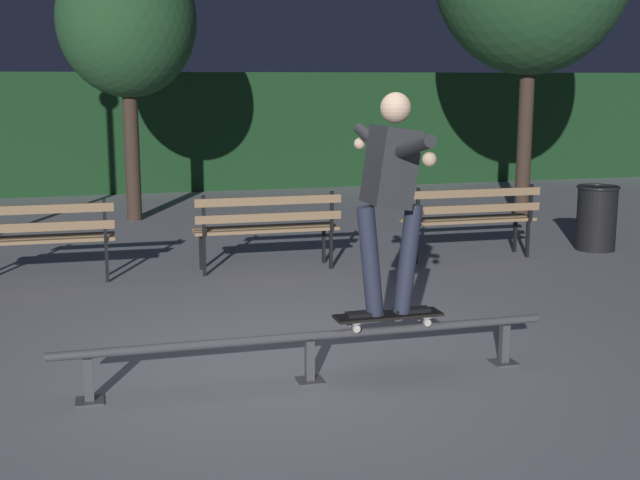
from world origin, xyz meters
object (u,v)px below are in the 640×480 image
skateboarder (391,185)px  trash_can (597,217)px  skateboard (388,316)px  park_bench_left_center (267,223)px  park_bench_right_center (471,214)px  tree_behind_benches (127,22)px  park_bench_leftmost (34,233)px  grind_rail (310,344)px

skateboarder → trash_can: skateboarder is taller
skateboard → park_bench_left_center: (-0.17, 3.51, 0.10)m
skateboarder → park_bench_right_center: (2.26, 3.50, -0.83)m
skateboarder → tree_behind_benches: (-1.41, 7.40, 1.53)m
tree_behind_benches → skateboard: bearing=-79.2°
skateboarder → park_bench_left_center: bearing=92.8°
skateboarder → park_bench_leftmost: (-2.59, 3.50, -0.83)m
skateboarder → tree_behind_benches: size_ratio=0.39×
park_bench_left_center → grind_rail: bearing=-96.7°
grind_rail → trash_can: size_ratio=4.40×
skateboarder → trash_can: bearing=42.1°
grind_rail → park_bench_left_center: bearing=83.3°
skateboard → park_bench_leftmost: park_bench_leftmost is taller
park_bench_left_center → tree_behind_benches: tree_behind_benches is taller
park_bench_leftmost → trash_can: size_ratio=2.01×
skateboard → trash_can: trash_can is taller
grind_rail → skateboard: (0.58, -0.00, 0.16)m
skateboard → skateboarder: bearing=1.2°
grind_rail → park_bench_right_center: bearing=51.0°
grind_rail → park_bench_right_center: size_ratio=2.19×
park_bench_leftmost → park_bench_left_center: 2.43m
skateboarder → tree_behind_benches: bearing=100.8°
park_bench_left_center → tree_behind_benches: 4.72m
park_bench_right_center → trash_can: size_ratio=2.01×
park_bench_leftmost → park_bench_left_center: (2.43, 0.00, 0.00)m
grind_rail → skateboarder: skateboarder is taller
skateboarder → park_bench_right_center: bearing=57.2°
tree_behind_benches → trash_can: (5.41, -3.79, -2.48)m
trash_can → park_bench_leftmost: bearing=-179.1°
grind_rail → park_bench_left_center: (0.41, 3.51, 0.26)m
grind_rail → park_bench_right_center: park_bench_right_center is taller
park_bench_left_center → trash_can: (4.17, 0.11, -0.12)m
skateboard → trash_can: bearing=42.1°
grind_rail → park_bench_right_center: 4.52m
tree_behind_benches → skateboarder: bearing=-79.2°
grind_rail → park_bench_leftmost: 4.05m
park_bench_right_center → park_bench_leftmost: bearing=180.0°
grind_rail → tree_behind_benches: bearing=96.4°
skateboarder → park_bench_left_center: 3.61m
skateboard → tree_behind_benches: bearing=100.8°
grind_rail → skateboarder: (0.58, 0.00, 1.10)m
grind_rail → skateboarder: bearing=0.0°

